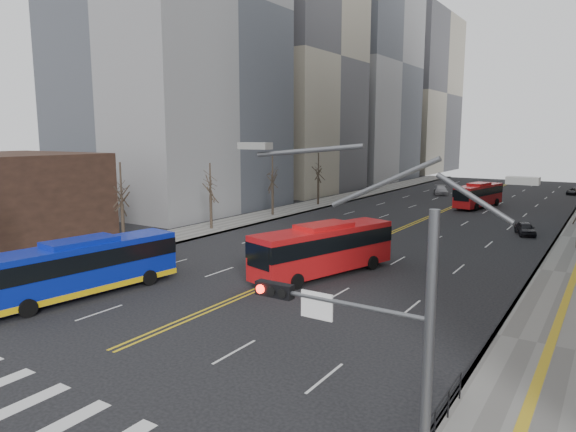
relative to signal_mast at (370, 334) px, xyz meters
The scene contains 13 objects.
sidewalk_left 52.80m from the signal_mast, 125.14° to the left, with size 5.00×130.00×0.15m, color slate.
centerline 54.98m from the signal_mast, 104.56° to the left, with size 0.55×100.00×0.01m.
office_towers 70.52m from the signal_mast, 101.59° to the left, with size 83.00×134.00×58.00m.
signal_mast is the anchor object (origin of this frame).
pedestrian_railing 5.71m from the signal_mast, 82.40° to the left, with size 0.06×6.06×1.02m.
street_trees 38.71m from the signal_mast, 122.76° to the left, with size 35.20×47.20×7.60m.
blue_bus 23.25m from the signal_mast, 161.21° to the left, with size 3.96×12.16×3.48m.
red_bus_near 22.93m from the signal_mast, 121.63° to the left, with size 5.76×11.66×3.60m.
red_bus_far 60.74m from the signal_mast, 100.26° to the left, with size 4.22×10.60×3.30m.
car_white 26.11m from the signal_mast, 164.71° to the left, with size 1.32×3.78×1.25m, color white.
car_dark_mid 42.84m from the signal_mast, 93.38° to the left, with size 1.46×3.64×1.24m, color black.
car_silver 74.78m from the signal_mast, 105.10° to the left, with size 1.99×4.89×1.42m, color #AAA9AF.
car_dark_far 83.76m from the signal_mast, 90.87° to the left, with size 1.77×3.83×1.06m, color black.
Camera 1 is at (18.48, -8.89, 9.59)m, focal length 32.00 mm.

